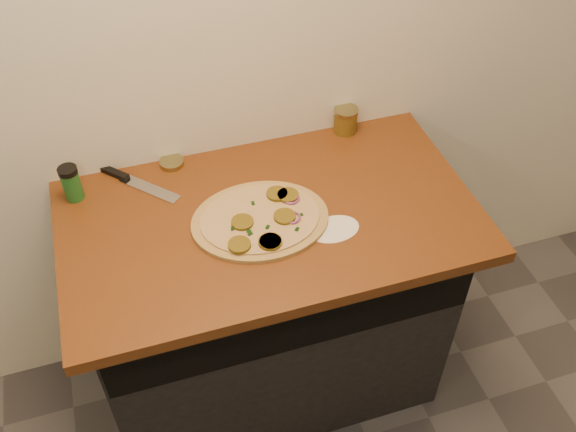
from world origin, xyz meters
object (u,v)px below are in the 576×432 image
object	(u,v)px
pizza	(261,219)
spice_shaker	(71,183)
salsa_jar	(346,120)
chefs_knife	(130,180)

from	to	relation	value
pizza	spice_shaker	world-z (taller)	spice_shaker
pizza	spice_shaker	xyz separation A→B (m)	(-0.50, 0.26, 0.05)
salsa_jar	spice_shaker	xyz separation A→B (m)	(-0.88, -0.06, 0.01)
spice_shaker	chefs_knife	bearing A→B (deg)	7.89
pizza	chefs_knife	bearing A→B (deg)	139.20
chefs_knife	spice_shaker	size ratio (longest dim) A/B	2.12
chefs_knife	spice_shaker	xyz separation A→B (m)	(-0.16, -0.02, 0.05)
salsa_jar	spice_shaker	world-z (taller)	spice_shaker
chefs_knife	spice_shaker	world-z (taller)	spice_shaker
salsa_jar	spice_shaker	distance (m)	0.88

